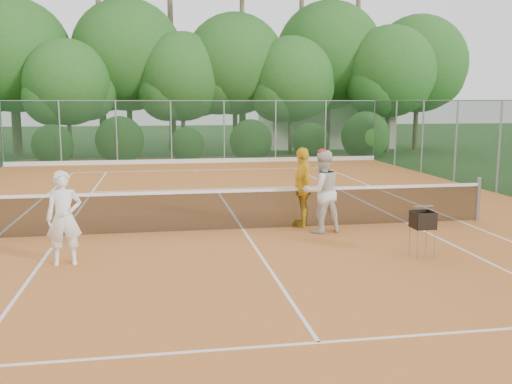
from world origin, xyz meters
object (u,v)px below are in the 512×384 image
Objects in this scene: player_center_grp at (322,191)px; ball_hopper at (423,221)px; player_yellow at (303,187)px; player_white at (64,218)px.

player_center_grp is 2.70m from ball_hopper.
player_center_grp is 1.01× the size of player_yellow.
player_yellow reaches higher than player_white.
player_yellow is (-0.26, 0.73, 0.00)m from player_center_grp.
player_yellow reaches higher than ball_hopper.
player_yellow is (5.10, 2.46, 0.08)m from player_white.
player_white is 0.91× the size of player_center_grp.
ball_hopper is at bearing -11.90° from player_white.
player_white is 0.92× the size of player_yellow.
player_yellow is 2.13× the size of ball_hopper.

